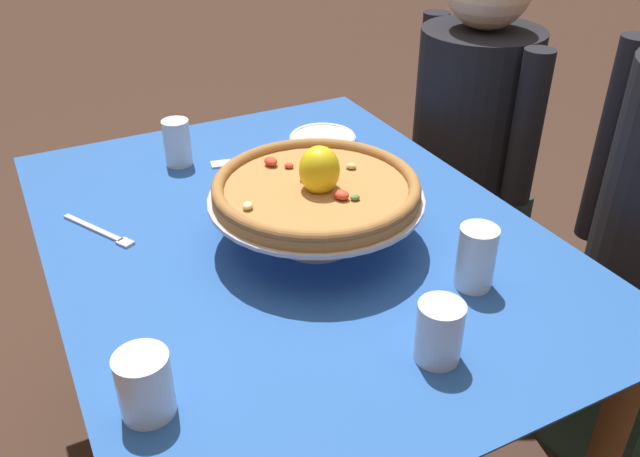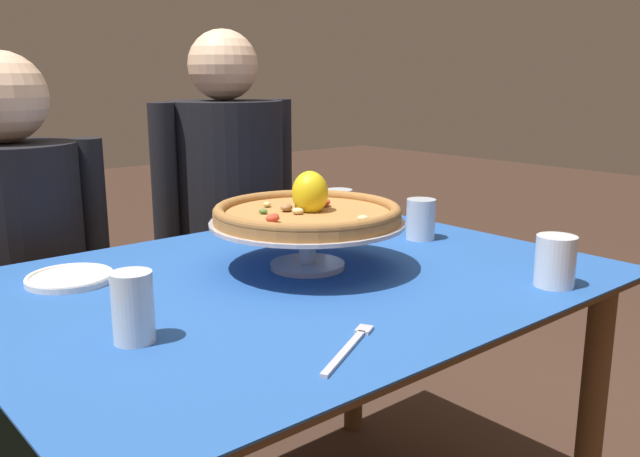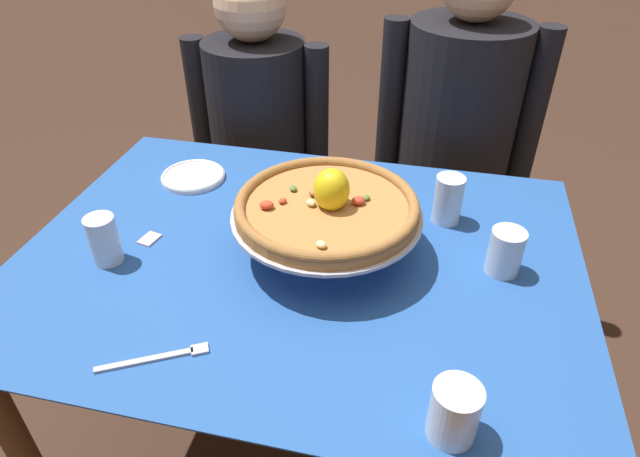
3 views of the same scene
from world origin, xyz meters
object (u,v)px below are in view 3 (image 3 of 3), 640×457
at_px(water_glass_front_right, 454,415).
at_px(sugar_packet, 149,239).
at_px(water_glass_side_left, 105,243).
at_px(diner_right, 454,149).
at_px(pizza, 327,205).
at_px(diner_left, 260,148).
at_px(pizza_stand, 327,221).
at_px(dinner_fork, 159,357).
at_px(water_glass_back_right, 448,202).
at_px(water_glass_side_right, 505,254).
at_px(side_plate, 193,176).

height_order(water_glass_front_right, sugar_packet, water_glass_front_right).
height_order(water_glass_side_left, diner_right, diner_right).
distance_m(pizza, sugar_packet, 0.44).
bearing_deg(water_glass_front_right, sugar_packet, 152.77).
bearing_deg(diner_left, water_glass_front_right, -58.51).
distance_m(pizza_stand, pizza, 0.04).
relative_size(dinner_fork, sugar_packet, 3.75).
bearing_deg(water_glass_side_left, pizza_stand, 16.81).
bearing_deg(water_glass_back_right, water_glass_side_left, -155.72).
distance_m(pizza, water_glass_side_right, 0.40).
distance_m(water_glass_side_right, dinner_fork, 0.74).
height_order(dinner_fork, sugar_packet, dinner_fork).
bearing_deg(water_glass_front_right, water_glass_back_right, 92.98).
bearing_deg(side_plate, water_glass_back_right, -4.05).
height_order(pizza_stand, dinner_fork, pizza_stand).
height_order(pizza_stand, water_glass_front_right, pizza_stand).
distance_m(sugar_packet, diner_right, 1.07).
height_order(pizza, water_glass_side_left, pizza).
relative_size(water_glass_back_right, side_plate, 0.69).
bearing_deg(pizza_stand, pizza, 20.61).
distance_m(pizza_stand, diner_left, 0.85).
bearing_deg(sugar_packet, water_glass_side_left, -120.47).
bearing_deg(diner_right, water_glass_side_left, -129.85).
relative_size(water_glass_side_right, diner_left, 0.09).
relative_size(pizza, side_plate, 2.30).
bearing_deg(dinner_fork, side_plate, 108.12).
xyz_separation_m(water_glass_side_right, dinner_fork, (-0.62, -0.40, -0.04)).
height_order(water_glass_back_right, side_plate, water_glass_back_right).
bearing_deg(diner_right, pizza_stand, -110.31).
height_order(water_glass_side_left, sugar_packet, water_glass_side_left).
xyz_separation_m(side_plate, sugar_packet, (0.01, -0.29, -0.01)).
bearing_deg(pizza_stand, water_glass_side_left, -163.19).
xyz_separation_m(water_glass_front_right, diner_right, (-0.01, 1.18, -0.13)).
distance_m(water_glass_back_right, dinner_fork, 0.76).
bearing_deg(dinner_fork, pizza, 58.95).
bearing_deg(dinner_fork, water_glass_front_right, -4.01).
height_order(pizza, sugar_packet, pizza).
xyz_separation_m(water_glass_side_left, diner_left, (0.07, 0.86, -0.19)).
height_order(pizza_stand, water_glass_side_left, water_glass_side_left).
distance_m(sugar_packet, diner_left, 0.78).
xyz_separation_m(sugar_packet, diner_left, (0.02, 0.77, -0.14)).
bearing_deg(water_glass_front_right, side_plate, 137.90).
height_order(side_plate, diner_left, diner_left).
distance_m(pizza_stand, water_glass_back_right, 0.32).
xyz_separation_m(water_glass_side_right, sugar_packet, (-0.81, -0.07, -0.04)).
height_order(water_glass_side_left, side_plate, water_glass_side_left).
relative_size(pizza, water_glass_front_right, 3.93).
bearing_deg(diner_left, pizza, -60.70).
bearing_deg(water_glass_back_right, sugar_packet, -160.49).
bearing_deg(dinner_fork, sugar_packet, 119.75).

